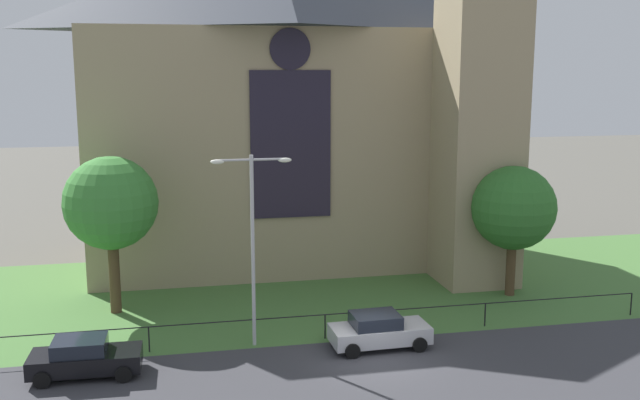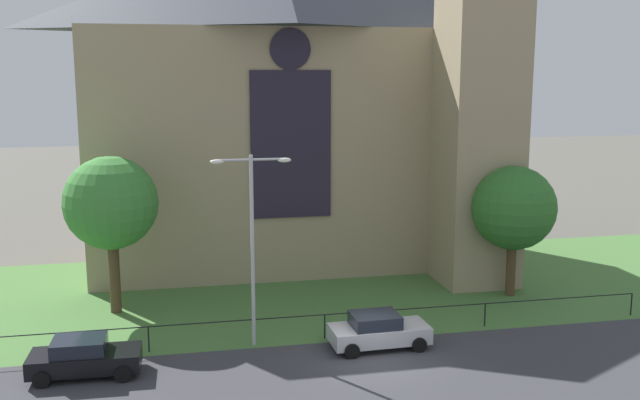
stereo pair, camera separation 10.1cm
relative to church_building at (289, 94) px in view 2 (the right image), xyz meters
The scene contains 10 objects.
ground 12.35m from the church_building, 83.66° to the right, with size 160.00×160.00×0.00m, color #56544C.
road_asphalt 21.45m from the church_building, 87.70° to the right, with size 120.00×8.00×0.01m, color #38383D.
grass_verge 13.55m from the church_building, 85.09° to the right, with size 120.00×20.00×0.01m, color #477538.
church_building is the anchor object (origin of this frame).
iron_railing 17.09m from the church_building, 93.09° to the right, with size 30.36×0.07×1.13m.
tree_left_near 14.21m from the church_building, 138.91° to the right, with size 4.49×4.49×7.70m.
tree_right_near 15.38m from the church_building, 45.12° to the right, with size 4.36×4.36×6.87m.
streetlamp_near 15.76m from the church_building, 105.21° to the right, with size 3.37×0.26×8.26m.
parked_car_black 21.69m from the church_building, 123.40° to the right, with size 4.25×2.12×1.51m.
parked_car_silver 18.48m from the church_building, 85.46° to the right, with size 4.26×2.14×1.51m.
Camera 2 is at (-7.83, -27.13, 11.71)m, focal length 40.48 mm.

